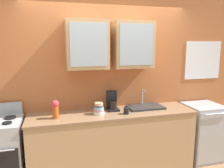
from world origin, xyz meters
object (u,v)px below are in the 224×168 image
Objects in this scene: vase at (55,108)px; coffee_maker at (112,103)px; bowl_stack at (99,109)px; sink_faucet at (145,107)px; cup_near_sink at (126,111)px; stove_range at (1,154)px; dishwasher at (202,131)px.

coffee_maker is at bearing 12.70° from vase.
bowl_stack is 0.29m from coffee_maker.
sink_faucet is 0.78m from bowl_stack.
coffee_maker reaches higher than bowl_stack.
coffee_maker reaches higher than cup_near_sink.
stove_range is 3.83× the size of coffee_maker.
vase reaches higher than stove_range.
stove_range reaches higher than dishwasher.
bowl_stack is 0.58× the size of coffee_maker.
stove_range is 6.66× the size of bowl_stack.
stove_range is 1.78m from cup_near_sink.
sink_faucet is 2.16× the size of vase.
stove_range is 0.94m from vase.
sink_faucet is at bearing -4.02° from coffee_maker.
coffee_maker is at bearing 175.98° from sink_faucet.
coffee_maker reaches higher than dishwasher.
sink_faucet reaches higher than cup_near_sink.
cup_near_sink is 0.30m from coffee_maker.
dishwasher is (3.10, -0.00, -0.01)m from stove_range.
coffee_maker is at bearing 32.68° from bowl_stack.
stove_range is 2.03× the size of sink_faucet.
coffee_maker is at bearing 4.76° from stove_range.
dishwasher is 1.65m from coffee_maker.
cup_near_sink is at bearing -175.10° from dishwasher.
vase is at bearing 176.25° from cup_near_sink.
stove_range is at bearing 179.92° from dishwasher.
cup_near_sink is 0.39× the size of coffee_maker.
bowl_stack is 1.86m from dishwasher.
coffee_maker is (1.57, 0.13, 0.57)m from stove_range.
bowl_stack is 0.40m from cup_near_sink.
stove_range is 3.10m from dishwasher.
sink_faucet is 4.82× the size of cup_near_sink.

